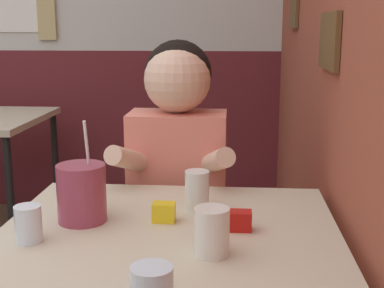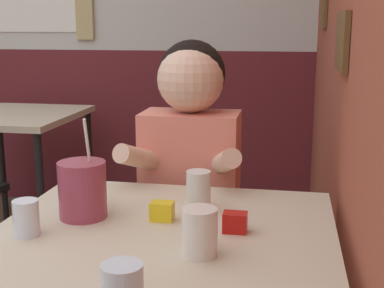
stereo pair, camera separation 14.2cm
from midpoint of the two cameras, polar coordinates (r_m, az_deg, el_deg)
The scene contains 11 objects.
brick_wall_right at distance 2.26m, azimuth 17.56°, elevation 14.20°, with size 0.08×4.62×2.70m.
back_wall at distance 3.78m, azimuth -8.15°, elevation 13.81°, with size 5.80×0.09×2.70m.
main_table at distance 1.36m, azimuth -0.42°, elevation -12.77°, with size 0.87×0.88×0.75m.
background_table at distance 3.34m, azimuth -17.17°, elevation 1.68°, with size 0.71×0.79×0.75m.
person_seated at distance 1.93m, azimuth 1.97°, elevation -5.37°, with size 0.42×0.42×1.22m.
cocktail_pitcher at distance 1.45m, azimuth -8.86°, elevation -4.87°, with size 0.13×0.13×0.27m.
glass_near_pitcher at distance 1.36m, azimuth -14.43°, elevation -7.70°, with size 0.06×0.06×0.09m.
glass_center at distance 1.50m, azimuth 3.43°, elevation -5.04°, with size 0.07×0.07×0.11m.
glass_far_side at distance 1.21m, azimuth 4.23°, elevation -9.42°, with size 0.08×0.08×0.11m.
condiment_ketchup at distance 1.36m, azimuth 7.64°, elevation -8.33°, with size 0.06×0.04×0.05m.
condiment_mustard at distance 1.43m, azimuth -0.34°, elevation -7.23°, with size 0.06×0.04×0.05m.
Camera 2 is at (1.24, -0.93, 1.26)m, focal length 50.00 mm.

